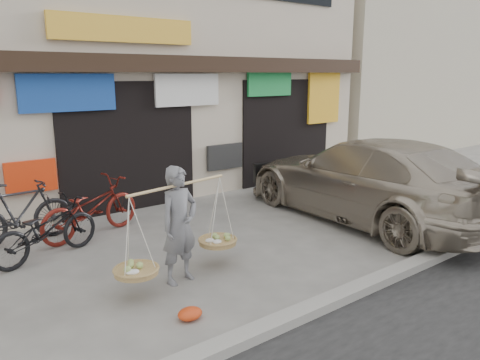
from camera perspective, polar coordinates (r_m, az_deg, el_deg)
ground at (r=7.47m, az=-1.33°, el=-9.57°), size 70.00×70.00×0.00m
kerb at (r=6.10m, az=10.27°, el=-14.57°), size 70.00×0.25×0.12m
shophouse_block at (r=12.68m, az=-19.53°, el=14.84°), size 14.00×6.32×7.00m
neighbor_east at (r=21.62m, az=17.21°, el=13.21°), size 12.00×7.00×6.40m
street_vendor at (r=6.51m, az=-7.39°, el=-5.99°), size 2.01×0.81×1.65m
bike_0 at (r=7.93m, az=-22.60°, el=-5.61°), size 1.90×1.12×0.94m
bike_1 at (r=8.78m, az=-25.27°, el=-3.63°), size 1.83×0.60×1.09m
bike_2 at (r=8.73m, az=-17.77°, el=-3.27°), size 2.08×1.18×1.04m
suv at (r=9.59m, az=15.21°, el=0.13°), size 2.67×5.75×1.63m
red_bag at (r=5.79m, az=-6.12°, el=-15.90°), size 0.31×0.25×0.14m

